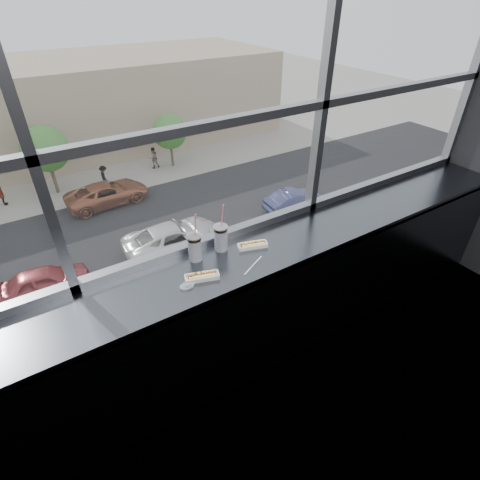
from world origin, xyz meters
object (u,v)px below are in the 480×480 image
soda_cup_right (221,237)px  pedestrian_c (104,174)px  loose_straw (253,265)px  pedestrian_b (1,194)px  hotdog_tray_left (202,276)px  car_near_d (173,234)px  hotdog_tray_right (253,245)px  car_near_c (43,277)px  tree_right (169,132)px  wrapper (187,286)px  soda_cup_left (195,246)px  car_far_b (107,190)px  pedestrian_d (153,156)px  tree_center (45,149)px  car_near_e (294,197)px

soda_cup_right → pedestrian_c: bearing=80.8°
loose_straw → pedestrian_b: size_ratio=0.13×
hotdog_tray_left → car_near_d: (5.83, 16.35, -10.93)m
pedestrian_c → pedestrian_b: bearing=83.7°
hotdog_tray_right → car_near_c: hotdog_tray_right is taller
soda_cup_right → tree_right: soda_cup_right is taller
hotdog_tray_left → car_near_c: size_ratio=0.04×
wrapper → car_near_d: wrapper is taller
soda_cup_left → pedestrian_c: 29.83m
car_far_b → soda_cup_left: bearing=166.3°
hotdog_tray_left → pedestrian_c: hotdog_tray_left is taller
pedestrian_d → pedestrian_c: 4.85m
hotdog_tray_left → tree_right: size_ratio=0.05×
car_near_d → pedestrian_d: 12.92m
pedestrian_d → soda_cup_left: bearing=71.9°
car_near_c → pedestrian_d: 16.54m
car_near_c → hotdog_tray_right: bearing=-169.5°
car_near_c → tree_right: 17.47m
soda_cup_left → tree_right: soda_cup_left is taller
tree_center → tree_right: 9.86m
hotdog_tray_left → car_near_e: hotdog_tray_left is taller
hotdog_tray_left → pedestrian_b: size_ratio=0.13×
car_near_d → pedestrian_b: (-8.43, 11.95, -0.24)m
soda_cup_left → tree_center: 29.43m
hotdog_tray_left → car_near_d: 20.51m
pedestrian_c → pedestrian_b: size_ratio=1.11×
hotdog_tray_right → soda_cup_right: 0.25m
loose_straw → pedestrian_d: size_ratio=0.11×
soda_cup_left → tree_center: (1.06, 28.12, -8.61)m
hotdog_tray_left → car_near_d: size_ratio=0.04×
car_near_c → car_near_e: bearing=-86.6°
soda_cup_left → wrapper: 0.32m
hotdog_tray_right → car_near_c: 19.74m
loose_straw → pedestrian_b: (-2.97, 28.36, -11.15)m
pedestrian_d → pedestrian_c: pedestrian_d is taller
car_near_e → pedestrian_b: bearing=58.9°
soda_cup_right → tree_right: bearing=69.2°
car_near_d → car_far_b: bearing=13.7°
tree_center → loose_straw: bearing=-91.5°
tree_center → hotdog_tray_left: bearing=-92.3°
car_near_e → pedestrian_c: 15.31m
car_near_e → car_far_b: 13.71m
wrapper → car_near_d: bearing=70.0°
loose_straw → pedestrian_c: 30.00m
soda_cup_left → car_near_d: 20.36m
car_near_c → wrapper: bearing=-171.7°
soda_cup_left → pedestrian_b: (-2.66, 28.07, -11.25)m
pedestrian_c → car_near_d: bearing=-174.2°
soda_cup_right → car_near_e: 24.63m
car_near_d → pedestrian_d: bearing=-14.8°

